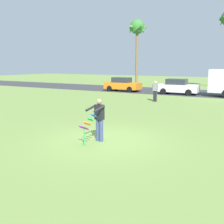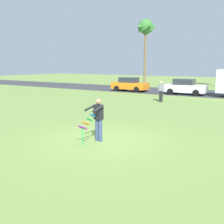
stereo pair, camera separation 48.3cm
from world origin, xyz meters
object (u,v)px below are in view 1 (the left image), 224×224
(parked_car_orange, at_px, (122,85))
(person_walker_near, at_px, (155,91))
(person_kite_flyer, at_px, (99,118))
(palm_tree_left_near, at_px, (137,30))
(parked_car_white, at_px, (178,87))
(kite_held, at_px, (87,125))

(parked_car_orange, distance_m, person_walker_near, 9.24)
(person_kite_flyer, height_order, palm_tree_left_near, palm_tree_left_near)
(person_walker_near, bearing_deg, parked_car_white, 90.56)
(parked_car_white, height_order, palm_tree_left_near, palm_tree_left_near)
(person_walker_near, bearing_deg, kite_held, -79.94)
(parked_car_orange, bearing_deg, person_walker_near, -44.60)
(kite_held, height_order, parked_car_white, parked_car_white)
(parked_car_orange, height_order, palm_tree_left_near, palm_tree_left_near)
(parked_car_orange, bearing_deg, kite_held, -65.44)
(person_walker_near, bearing_deg, parked_car_orange, 135.40)
(person_kite_flyer, relative_size, person_walker_near, 1.00)
(person_kite_flyer, relative_size, kite_held, 1.47)
(person_walker_near, bearing_deg, person_kite_flyer, -78.90)
(kite_held, distance_m, palm_tree_left_near, 31.25)
(parked_car_orange, relative_size, person_walker_near, 2.43)
(parked_car_orange, distance_m, palm_tree_left_near, 11.65)
(person_kite_flyer, relative_size, parked_car_orange, 0.41)
(person_walker_near, bearing_deg, palm_tree_left_near, 120.35)
(parked_car_orange, height_order, parked_car_white, same)
(kite_held, relative_size, parked_car_orange, 0.28)
(palm_tree_left_near, xyz_separation_m, person_walker_near, (8.97, -15.33, -7.04))
(palm_tree_left_near, bearing_deg, person_walker_near, -59.65)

